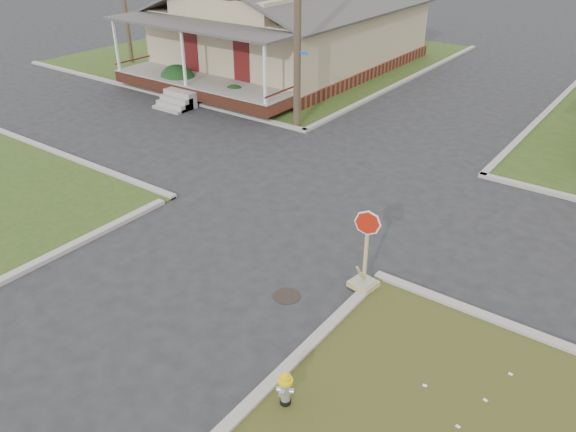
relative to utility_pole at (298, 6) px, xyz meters
The scene contains 11 objects.
ground 10.89m from the utility_pole, 64.74° to the right, with size 120.00×120.00×0.00m, color #242427.
verge_far_left 13.48m from the utility_pole, 134.04° to the left, with size 19.00×19.00×0.05m, color #2F4A1A.
curbs 7.39m from the utility_pole, 42.88° to the right, with size 80.00×40.00×0.12m, color #A7A197, non-canonical shape.
manhole 12.29m from the utility_pole, 55.75° to the right, with size 0.64×0.64×0.01m, color black.
corner_house 9.99m from the utility_pole, 126.69° to the left, with size 10.10×15.50×5.30m.
utility_pole is the anchor object (origin of this frame).
tree_far_left 14.31m from the utility_pole, 167.34° to the left, with size 0.22×0.22×4.90m, color #3A2F21.
fire_hydrant 15.19m from the utility_pole, 55.39° to the right, with size 0.27×0.27×0.74m.
stop_sign 11.90m from the utility_pole, 46.53° to the right, with size 0.58×0.56×2.04m.
hedge_left 8.29m from the utility_pole, behind, with size 1.63×1.33×1.24m, color #163B15.
hedge_right 5.68m from the utility_pole, behind, with size 1.26×1.03×0.96m, color #163B15.
Camera 1 is at (8.38, -8.90, 7.88)m, focal length 35.00 mm.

